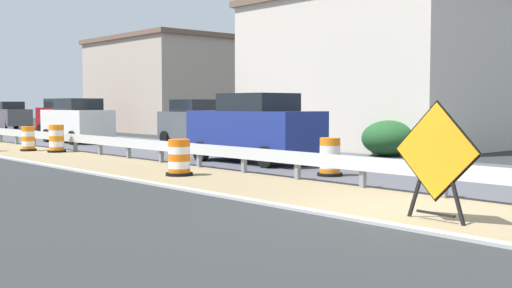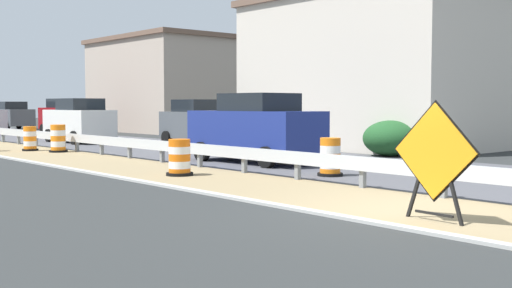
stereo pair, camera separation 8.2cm
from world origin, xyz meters
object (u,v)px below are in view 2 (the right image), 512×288
car_trailing_near_lane (67,117)px  car_distant_c (198,122)px  warning_sign_diamond (434,156)px  traffic_barrel_nearest (330,159)px  car_lead_near_lane (79,121)px  utility_pole_near (391,53)px  traffic_barrel_mid (58,140)px  car_lead_far_lane (255,128)px  traffic_barrel_close (180,159)px  car_mid_far_lane (13,116)px  traffic_barrel_farther (30,140)px

car_trailing_near_lane → car_distant_c: size_ratio=1.08×
warning_sign_diamond → traffic_barrel_nearest: (3.54, 5.42, -0.60)m
car_lead_near_lane → car_trailing_near_lane: (3.06, 8.08, 0.03)m
utility_pole_near → warning_sign_diamond: bearing=-140.5°
warning_sign_diamond → traffic_barrel_mid: bearing=-91.9°
car_lead_far_lane → car_distant_c: size_ratio=1.16×
car_lead_near_lane → traffic_barrel_close: bearing=163.7°
traffic_barrel_mid → car_lead_far_lane: size_ratio=0.23×
warning_sign_diamond → car_trailing_near_lane: (8.16, 31.47, 0.06)m
car_lead_near_lane → car_trailing_near_lane: 8.64m
traffic_barrel_mid → utility_pole_near: size_ratio=0.15×
car_lead_near_lane → car_distant_c: bearing=-150.3°
traffic_barrel_close → car_mid_far_lane: size_ratio=0.23×
traffic_barrel_mid → car_mid_far_lane: bearing=73.8°
traffic_barrel_close → traffic_barrel_farther: 11.36m
car_lead_far_lane → traffic_barrel_close: bearing=108.7°
traffic_barrel_mid → car_trailing_near_lane: 14.96m
car_lead_far_lane → utility_pole_near: 6.96m
traffic_barrel_mid → car_lead_near_lane: car_lead_near_lane is taller
car_trailing_near_lane → car_lead_near_lane: bearing=-22.2°
car_trailing_near_lane → utility_pole_near: utility_pole_near is taller
traffic_barrel_mid → car_trailing_near_lane: size_ratio=0.25×
traffic_barrel_farther → car_lead_near_lane: size_ratio=0.22×
traffic_barrel_farther → utility_pole_near: bearing=-46.5°
warning_sign_diamond → utility_pole_near: 14.49m
utility_pole_near → traffic_barrel_farther: bearing=133.5°
traffic_barrel_mid → car_mid_far_lane: (6.83, 23.47, 0.55)m
warning_sign_diamond → traffic_barrel_farther: size_ratio=1.98×
car_distant_c → traffic_barrel_farther: bearing=-101.6°
traffic_barrel_nearest → traffic_barrel_farther: 14.24m
traffic_barrel_close → car_lead_near_lane: car_lead_near_lane is taller
traffic_barrel_nearest → car_lead_near_lane: 18.05m
car_lead_far_lane → traffic_barrel_farther: bearing=17.6°
traffic_barrel_close → car_mid_far_lane: (7.85, 33.38, 0.61)m
car_mid_far_lane → car_distant_c: car_distant_c is taller
warning_sign_diamond → car_lead_far_lane: bearing=-112.2°
traffic_barrel_close → car_trailing_near_lane: (7.54, 23.36, 0.68)m
traffic_barrel_farther → car_mid_far_lane: car_mid_far_lane is taller
car_lead_near_lane → car_trailing_near_lane: car_trailing_near_lane is taller
car_lead_far_lane → traffic_barrel_nearest: bearing=164.1°
traffic_barrel_mid → traffic_barrel_farther: bearing=111.0°
traffic_barrel_close → traffic_barrel_nearest: bearing=-42.7°
traffic_barrel_nearest → car_distant_c: (4.73, 12.40, 0.60)m
car_mid_far_lane → traffic_barrel_farther: bearing=-17.7°
car_lead_far_lane → car_lead_near_lane: bearing=-4.0°
traffic_barrel_nearest → car_mid_far_lane: size_ratio=0.24×
car_lead_near_lane → car_mid_far_lane: bearing=-10.5°
traffic_barrel_mid → utility_pole_near: (9.32, -8.96, 3.33)m
traffic_barrel_farther → car_mid_far_lane: size_ratio=0.24×
traffic_barrel_close → utility_pole_near: utility_pole_near is taller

